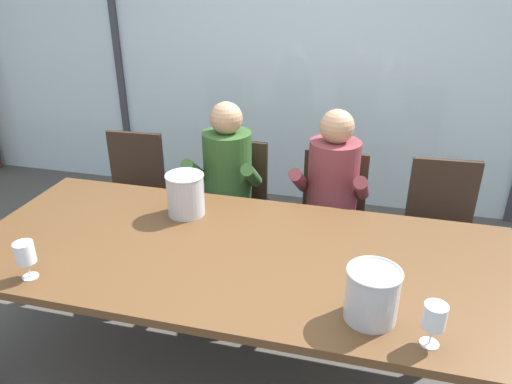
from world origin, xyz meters
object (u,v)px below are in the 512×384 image
Objects in this scene: wine_glass_near_bucket at (25,254)px; person_olive_shirt at (225,182)px; chair_near_curtain at (132,185)px; person_maroon_top at (330,194)px; chair_left_of_center at (234,196)px; ice_bucket_primary at (372,294)px; ice_bucket_secondary at (186,194)px; wine_glass_by_left_taster at (434,317)px; chair_right_of_center at (441,220)px; dining_table at (238,260)px; chair_center at (331,210)px.

person_olive_shirt is at bearing 69.03° from wine_glass_near_bucket.
chair_near_curtain is 1.47m from person_maroon_top.
person_olive_shirt reaches higher than chair_left_of_center.
chair_left_of_center is at bearing 125.52° from ice_bucket_primary.
person_maroon_top is 6.98× the size of wine_glass_near_bucket.
ice_bucket_secondary is at bearing 58.87° from wine_glass_near_bucket.
person_olive_shirt is at bearing 85.18° from ice_bucket_secondary.
wine_glass_near_bucket is at bearing -179.89° from wine_glass_by_left_taster.
person_maroon_top is (-0.70, -0.15, 0.17)m from chair_right_of_center.
chair_near_curtain is 2.21m from ice_bucket_primary.
chair_near_curtain is at bearing 166.11° from person_olive_shirt.
person_olive_shirt is 5.57× the size of ice_bucket_primary.
wine_glass_near_bucket is at bearing -113.63° from person_olive_shirt.
dining_table is 2.18× the size of person_olive_shirt.
person_maroon_top is (0.35, 0.84, 0.02)m from dining_table.
ice_bucket_primary is 0.24m from wine_glass_by_left_taster.
chair_left_of_center is 0.74× the size of person_olive_shirt.
person_olive_shirt reaches higher than chair_right_of_center.
person_maroon_top is at bearing 36.40° from ice_bucket_secondary.
chair_right_of_center is 0.73m from person_maroon_top.
person_maroon_top is (0.69, 0.00, 0.00)m from person_olive_shirt.
dining_table is 2.96× the size of chair_center.
wine_glass_near_bucket is at bearing -176.10° from ice_bucket_primary.
chair_left_of_center is at bearing -1.49° from chair_near_curtain.
person_olive_shirt is at bearing 133.01° from wine_glass_by_left_taster.
person_olive_shirt is at bearing 129.50° from ice_bucket_primary.
person_maroon_top reaches higher than chair_right_of_center.
wine_glass_near_bucket is (-0.82, -0.44, 0.18)m from dining_table.
chair_center is 5.15× the size of wine_glass_by_left_taster.
dining_table is 2.96× the size of chair_left_of_center.
wine_glass_by_left_taster is (1.23, -0.73, 0.00)m from ice_bucket_secondary.
chair_center is (0.36, 0.95, -0.16)m from dining_table.
wine_glass_near_bucket is (0.28, -1.43, 0.33)m from chair_near_curtain.
wine_glass_near_bucket is (-1.87, -1.42, 0.33)m from chair_right_of_center.
dining_table is at bearing -71.89° from chair_left_of_center.
ice_bucket_primary is at bearing -73.24° from person_maroon_top.
wine_glass_by_left_taster is 1.67m from wine_glass_near_bucket.
chair_right_of_center is at bearing -0.60° from chair_left_of_center.
chair_near_curtain is 0.78m from chair_left_of_center.
ice_bucket_secondary reaches higher than dining_table.
dining_table is 0.91m from person_maroon_top.
chair_near_curtain is 1.00× the size of chair_right_of_center.
chair_near_curtain is 0.80m from person_olive_shirt.
person_olive_shirt is 1.75m from wine_glass_by_left_taster.
ice_bucket_secondary reaches higher than wine_glass_by_left_taster.
person_olive_shirt reaches higher than dining_table.
chair_left_of_center is 0.74× the size of person_maroon_top.
chair_near_curtain is at bearing 142.58° from ice_bucket_primary.
ice_bucket_secondary is (-0.05, -0.54, 0.16)m from person_olive_shirt.
ice_bucket_primary is (0.27, -1.29, 0.33)m from chair_center.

